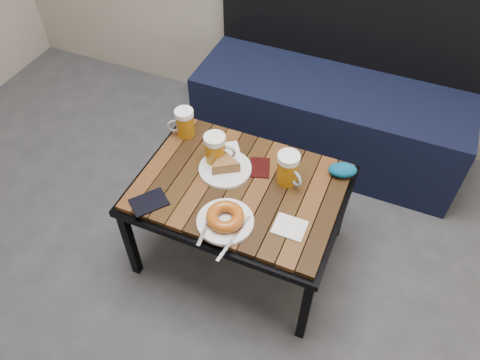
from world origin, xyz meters
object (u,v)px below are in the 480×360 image
at_px(cafe_table, 240,192).
at_px(beer_mug_right, 288,169).
at_px(beer_mug_centre, 216,149).
at_px(passport_burgundy, 260,168).
at_px(plate_pie, 225,166).
at_px(knit_pouch, 343,170).
at_px(bench, 330,110).
at_px(beer_mug_left, 184,123).
at_px(passport_navy, 149,202).
at_px(plate_bagel, 225,219).

bearing_deg(cafe_table, beer_mug_right, 29.07).
xyz_separation_m(beer_mug_centre, passport_burgundy, (0.18, 0.04, -0.07)).
bearing_deg(plate_pie, passport_burgundy, 27.73).
relative_size(plate_pie, passport_burgundy, 1.91).
xyz_separation_m(cafe_table, knit_pouch, (0.36, 0.21, 0.07)).
xyz_separation_m(bench, plate_pie, (-0.25, -0.79, 0.22)).
bearing_deg(beer_mug_centre, plate_pie, -46.61).
relative_size(bench, plate_pie, 6.46).
distance_m(passport_burgundy, knit_pouch, 0.34).
relative_size(beer_mug_left, passport_navy, 0.96).
distance_m(cafe_table, plate_pie, 0.12).
distance_m(cafe_table, plate_bagel, 0.21).
height_order(bench, beer_mug_left, bench).
bearing_deg(passport_burgundy, bench, 61.59).
bearing_deg(plate_pie, beer_mug_centre, 151.11).
height_order(cafe_table, passport_burgundy, passport_burgundy).
bearing_deg(cafe_table, passport_burgundy, 71.55).
bearing_deg(plate_pie, beer_mug_right, 9.37).
bearing_deg(cafe_table, passport_navy, -142.17).
xyz_separation_m(bench, cafe_table, (-0.17, -0.84, 0.16)).
height_order(beer_mug_left, plate_bagel, beer_mug_left).
bearing_deg(plate_bagel, passport_burgundy, 87.20).
relative_size(cafe_table, beer_mug_right, 5.90).
relative_size(bench, passport_burgundy, 12.33).
bearing_deg(beer_mug_centre, plate_bagel, -76.91).
height_order(cafe_table, plate_bagel, plate_bagel).
relative_size(passport_navy, passport_burgundy, 1.20).
distance_m(beer_mug_right, plate_bagel, 0.32).
xyz_separation_m(plate_bagel, passport_navy, (-0.31, -0.03, -0.02)).
relative_size(plate_pie, passport_navy, 1.59).
xyz_separation_m(bench, beer_mug_right, (0.00, -0.75, 0.27)).
height_order(plate_bagel, knit_pouch, plate_bagel).
bearing_deg(plate_bagel, cafe_table, 96.90).
relative_size(beer_mug_centre, beer_mug_right, 1.00).
xyz_separation_m(beer_mug_left, plate_bagel, (0.36, -0.38, -0.04)).
relative_size(plate_pie, knit_pouch, 1.87).
xyz_separation_m(bench, knit_pouch, (0.19, -0.63, 0.22)).
bearing_deg(bench, beer_mug_left, -127.38).
height_order(passport_navy, passport_burgundy, passport_navy).
bearing_deg(beer_mug_centre, bench, 50.35).
bearing_deg(bench, beer_mug_centre, -111.92).
height_order(bench, beer_mug_right, bench).
bearing_deg(beer_mug_left, plate_pie, 121.49).
bearing_deg(passport_navy, plate_pie, 91.87).
relative_size(beer_mug_right, passport_burgundy, 1.25).
distance_m(bench, plate_pie, 0.86).
height_order(bench, beer_mug_centre, bench).
distance_m(bench, passport_navy, 1.18).
distance_m(cafe_table, beer_mug_right, 0.22).
distance_m(bench, passport_burgundy, 0.76).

